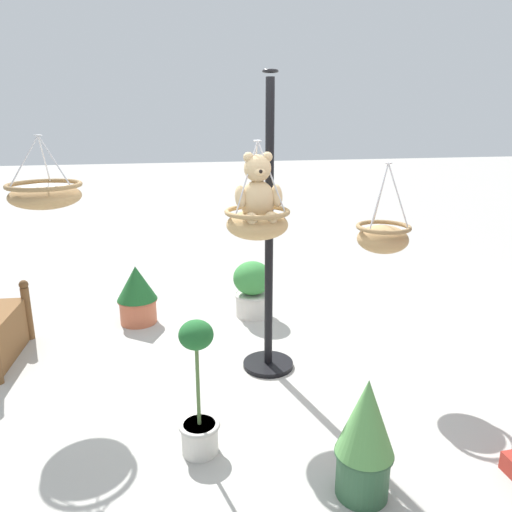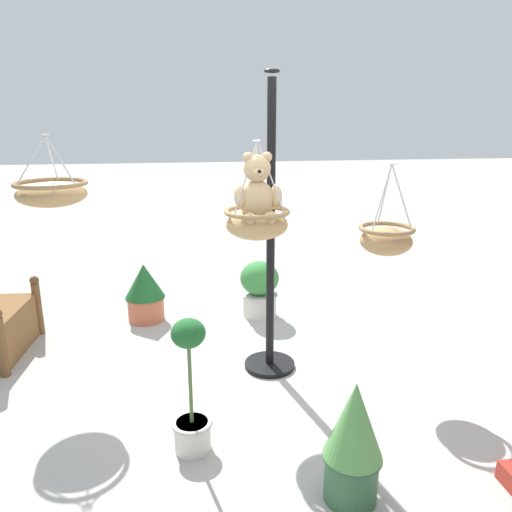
{
  "view_description": "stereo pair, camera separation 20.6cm",
  "coord_description": "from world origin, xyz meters",
  "px_view_note": "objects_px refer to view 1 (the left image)",
  "views": [
    {
      "loc": [
        0.75,
        3.6,
        2.13
      ],
      "look_at": [
        -0.0,
        0.03,
        1.08
      ],
      "focal_mm": 34.19,
      "sensor_mm": 36.0,
      "label": 1
    },
    {
      "loc": [
        0.55,
        3.64,
        2.13
      ],
      "look_at": [
        -0.0,
        0.03,
        1.08
      ],
      "focal_mm": 34.19,
      "sensor_mm": 36.0,
      "label": 2
    }
  ],
  "objects_px": {
    "hanging_basket_with_teddy": "(258,222)",
    "potted_plant_small_succulent": "(365,437)",
    "potted_plant_flowering_red": "(198,400)",
    "potted_plant_bushy_green": "(137,294)",
    "display_pole_central": "(269,284)",
    "teddy_bear": "(258,193)",
    "hanging_basket_left_high": "(383,237)",
    "potted_plant_fern_front": "(252,288)",
    "hanging_basket_right_low": "(45,194)"
  },
  "relations": [
    {
      "from": "potted_plant_flowering_red",
      "to": "hanging_basket_with_teddy",
      "type": "bearing_deg",
      "value": -125.71
    },
    {
      "from": "hanging_basket_right_low",
      "to": "potted_plant_fern_front",
      "type": "distance_m",
      "value": 2.35
    },
    {
      "from": "potted_plant_small_succulent",
      "to": "teddy_bear",
      "type": "bearing_deg",
      "value": -75.59
    },
    {
      "from": "teddy_bear",
      "to": "hanging_basket_right_low",
      "type": "height_order",
      "value": "hanging_basket_right_low"
    },
    {
      "from": "display_pole_central",
      "to": "hanging_basket_right_low",
      "type": "height_order",
      "value": "display_pole_central"
    },
    {
      "from": "hanging_basket_right_low",
      "to": "potted_plant_bushy_green",
      "type": "xyz_separation_m",
      "value": [
        -0.61,
        -0.88,
        -1.21
      ]
    },
    {
      "from": "potted_plant_flowering_red",
      "to": "potted_plant_bushy_green",
      "type": "relative_size",
      "value": 1.48
    },
    {
      "from": "potted_plant_fern_front",
      "to": "potted_plant_small_succulent",
      "type": "xyz_separation_m",
      "value": [
        -0.09,
        2.74,
        0.06
      ]
    },
    {
      "from": "potted_plant_flowering_red",
      "to": "display_pole_central",
      "type": "bearing_deg",
      "value": -124.59
    },
    {
      "from": "hanging_basket_right_low",
      "to": "potted_plant_fern_front",
      "type": "bearing_deg",
      "value": -156.05
    },
    {
      "from": "potted_plant_small_succulent",
      "to": "potted_plant_flowering_red",
      "type": "bearing_deg",
      "value": -32.73
    },
    {
      "from": "potted_plant_bushy_green",
      "to": "hanging_basket_with_teddy",
      "type": "bearing_deg",
      "value": 124.0
    },
    {
      "from": "hanging_basket_left_high",
      "to": "potted_plant_fern_front",
      "type": "relative_size",
      "value": 1.19
    },
    {
      "from": "potted_plant_fern_front",
      "to": "potted_plant_bushy_green",
      "type": "height_order",
      "value": "potted_plant_bushy_green"
    },
    {
      "from": "hanging_basket_with_teddy",
      "to": "hanging_basket_left_high",
      "type": "height_order",
      "value": "hanging_basket_with_teddy"
    },
    {
      "from": "teddy_bear",
      "to": "potted_plant_fern_front",
      "type": "xyz_separation_m",
      "value": [
        -0.24,
        -1.42,
        -1.27
      ]
    },
    {
      "from": "display_pole_central",
      "to": "teddy_bear",
      "type": "xyz_separation_m",
      "value": [
        0.15,
        0.27,
        0.82
      ]
    },
    {
      "from": "display_pole_central",
      "to": "hanging_basket_with_teddy",
      "type": "height_order",
      "value": "display_pole_central"
    },
    {
      "from": "display_pole_central",
      "to": "potted_plant_fern_front",
      "type": "bearing_deg",
      "value": -94.65
    },
    {
      "from": "display_pole_central",
      "to": "potted_plant_small_succulent",
      "type": "bearing_deg",
      "value": 96.73
    },
    {
      "from": "potted_plant_fern_front",
      "to": "potted_plant_bushy_green",
      "type": "distance_m",
      "value": 1.23
    },
    {
      "from": "teddy_bear",
      "to": "hanging_basket_left_high",
      "type": "xyz_separation_m",
      "value": [
        -1.07,
        -0.09,
        -0.41
      ]
    },
    {
      "from": "hanging_basket_with_teddy",
      "to": "potted_plant_flowering_red",
      "type": "bearing_deg",
      "value": 54.29
    },
    {
      "from": "potted_plant_fern_front",
      "to": "teddy_bear",
      "type": "bearing_deg",
      "value": 80.3
    },
    {
      "from": "display_pole_central",
      "to": "potted_plant_bushy_green",
      "type": "xyz_separation_m",
      "value": [
        1.14,
        -1.22,
        -0.45
      ]
    },
    {
      "from": "hanging_basket_right_low",
      "to": "potted_plant_small_succulent",
      "type": "xyz_separation_m",
      "value": [
        -1.94,
        1.92,
        -1.15
      ]
    },
    {
      "from": "potted_plant_fern_front",
      "to": "hanging_basket_left_high",
      "type": "bearing_deg",
      "value": 121.81
    },
    {
      "from": "teddy_bear",
      "to": "potted_plant_flowering_red",
      "type": "height_order",
      "value": "teddy_bear"
    },
    {
      "from": "hanging_basket_with_teddy",
      "to": "teddy_bear",
      "type": "distance_m",
      "value": 0.23
    },
    {
      "from": "potted_plant_bushy_green",
      "to": "hanging_basket_right_low",
      "type": "bearing_deg",
      "value": 55.39
    },
    {
      "from": "display_pole_central",
      "to": "hanging_basket_left_high",
      "type": "bearing_deg",
      "value": 168.92
    },
    {
      "from": "hanging_basket_left_high",
      "to": "teddy_bear",
      "type": "bearing_deg",
      "value": 5.04
    },
    {
      "from": "hanging_basket_left_high",
      "to": "potted_plant_fern_front",
      "type": "bearing_deg",
      "value": -58.19
    },
    {
      "from": "hanging_basket_left_high",
      "to": "potted_plant_small_succulent",
      "type": "height_order",
      "value": "hanging_basket_left_high"
    },
    {
      "from": "teddy_bear",
      "to": "potted_plant_bushy_green",
      "type": "relative_size",
      "value": 0.82
    },
    {
      "from": "potted_plant_bushy_green",
      "to": "potted_plant_small_succulent",
      "type": "height_order",
      "value": "potted_plant_small_succulent"
    },
    {
      "from": "potted_plant_small_succulent",
      "to": "potted_plant_fern_front",
      "type": "bearing_deg",
      "value": -88.05
    },
    {
      "from": "hanging_basket_with_teddy",
      "to": "potted_plant_bushy_green",
      "type": "distance_m",
      "value": 2.05
    },
    {
      "from": "potted_plant_flowering_red",
      "to": "potted_plant_small_succulent",
      "type": "distance_m",
      "value": 1.06
    },
    {
      "from": "hanging_basket_with_teddy",
      "to": "hanging_basket_right_low",
      "type": "height_order",
      "value": "hanging_basket_right_low"
    },
    {
      "from": "display_pole_central",
      "to": "teddy_bear",
      "type": "relative_size",
      "value": 4.77
    },
    {
      "from": "potted_plant_bushy_green",
      "to": "teddy_bear",
      "type": "bearing_deg",
      "value": 123.56
    },
    {
      "from": "hanging_basket_with_teddy",
      "to": "potted_plant_small_succulent",
      "type": "relative_size",
      "value": 0.98
    },
    {
      "from": "potted_plant_fern_front",
      "to": "potted_plant_bushy_green",
      "type": "relative_size",
      "value": 0.98
    },
    {
      "from": "hanging_basket_right_low",
      "to": "potted_plant_bushy_green",
      "type": "relative_size",
      "value": 0.92
    },
    {
      "from": "hanging_basket_right_low",
      "to": "potted_plant_flowering_red",
      "type": "relative_size",
      "value": 0.62
    },
    {
      "from": "hanging_basket_right_low",
      "to": "potted_plant_fern_front",
      "type": "relative_size",
      "value": 0.93
    },
    {
      "from": "teddy_bear",
      "to": "potted_plant_small_succulent",
      "type": "relative_size",
      "value": 0.69
    },
    {
      "from": "teddy_bear",
      "to": "potted_plant_fern_front",
      "type": "height_order",
      "value": "teddy_bear"
    },
    {
      "from": "hanging_basket_right_low",
      "to": "potted_plant_fern_front",
      "type": "height_order",
      "value": "hanging_basket_right_low"
    }
  ]
}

